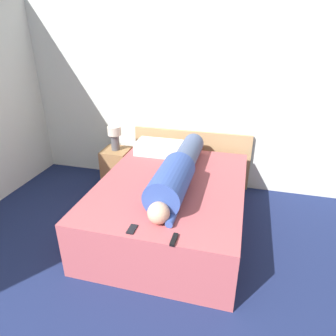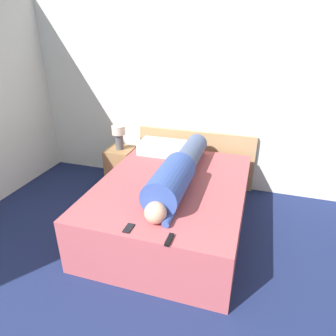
{
  "view_description": "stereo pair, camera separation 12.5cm",
  "coord_description": "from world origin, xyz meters",
  "px_view_note": "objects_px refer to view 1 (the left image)",
  "views": [
    {
      "loc": [
        0.71,
        -0.35,
        2.18
      ],
      "look_at": [
        -0.01,
        2.35,
        0.85
      ],
      "focal_mm": 32.0,
      "sensor_mm": 36.0,
      "label": 1
    },
    {
      "loc": [
        0.83,
        -0.32,
        2.18
      ],
      "look_at": [
        -0.01,
        2.35,
        0.85
      ],
      "focal_mm": 32.0,
      "sensor_mm": 36.0,
      "label": 2
    }
  ],
  "objects_px": {
    "bed": "(171,205)",
    "pillow_near_headboard": "(159,148)",
    "nightstand": "(117,168)",
    "person_lying": "(178,172)",
    "table_lamp": "(115,136)",
    "cell_phone": "(132,229)",
    "tv_remote": "(174,240)"
  },
  "relations": [
    {
      "from": "bed",
      "to": "pillow_near_headboard",
      "type": "height_order",
      "value": "pillow_near_headboard"
    },
    {
      "from": "nightstand",
      "to": "person_lying",
      "type": "relative_size",
      "value": 0.32
    },
    {
      "from": "table_lamp",
      "to": "person_lying",
      "type": "relative_size",
      "value": 0.19
    },
    {
      "from": "pillow_near_headboard",
      "to": "cell_phone",
      "type": "height_order",
      "value": "pillow_near_headboard"
    },
    {
      "from": "nightstand",
      "to": "table_lamp",
      "type": "distance_m",
      "value": 0.5
    },
    {
      "from": "table_lamp",
      "to": "cell_phone",
      "type": "bearing_deg",
      "value": -62.1
    },
    {
      "from": "bed",
      "to": "tv_remote",
      "type": "bearing_deg",
      "value": -74.66
    },
    {
      "from": "person_lying",
      "to": "cell_phone",
      "type": "xyz_separation_m",
      "value": [
        -0.19,
        -0.89,
        -0.15
      ]
    },
    {
      "from": "table_lamp",
      "to": "tv_remote",
      "type": "bearing_deg",
      "value": -53.89
    },
    {
      "from": "nightstand",
      "to": "person_lying",
      "type": "bearing_deg",
      "value": -37.37
    },
    {
      "from": "nightstand",
      "to": "tv_remote",
      "type": "relative_size",
      "value": 3.8
    },
    {
      "from": "bed",
      "to": "cell_phone",
      "type": "xyz_separation_m",
      "value": [
        -0.12,
        -0.92,
        0.31
      ]
    },
    {
      "from": "person_lying",
      "to": "tv_remote",
      "type": "xyz_separation_m",
      "value": [
        0.19,
        -0.93,
        -0.15
      ]
    },
    {
      "from": "nightstand",
      "to": "tv_remote",
      "type": "height_order",
      "value": "tv_remote"
    },
    {
      "from": "table_lamp",
      "to": "pillow_near_headboard",
      "type": "relative_size",
      "value": 0.56
    },
    {
      "from": "nightstand",
      "to": "cell_phone",
      "type": "xyz_separation_m",
      "value": [
        0.92,
        -1.73,
        0.32
      ]
    },
    {
      "from": "bed",
      "to": "person_lying",
      "type": "relative_size",
      "value": 1.15
    },
    {
      "from": "bed",
      "to": "table_lamp",
      "type": "xyz_separation_m",
      "value": [
        -1.03,
        0.81,
        0.48
      ]
    },
    {
      "from": "person_lying",
      "to": "pillow_near_headboard",
      "type": "distance_m",
      "value": 0.92
    },
    {
      "from": "bed",
      "to": "pillow_near_headboard",
      "type": "relative_size",
      "value": 3.35
    },
    {
      "from": "nightstand",
      "to": "pillow_near_headboard",
      "type": "distance_m",
      "value": 0.77
    },
    {
      "from": "cell_phone",
      "to": "pillow_near_headboard",
      "type": "bearing_deg",
      "value": 98.6
    },
    {
      "from": "bed",
      "to": "nightstand",
      "type": "bearing_deg",
      "value": 141.8
    },
    {
      "from": "nightstand",
      "to": "table_lamp",
      "type": "height_order",
      "value": "table_lamp"
    },
    {
      "from": "bed",
      "to": "pillow_near_headboard",
      "type": "xyz_separation_m",
      "value": [
        -0.37,
        0.77,
        0.38
      ]
    },
    {
      "from": "nightstand",
      "to": "cell_phone",
      "type": "relative_size",
      "value": 4.38
    },
    {
      "from": "bed",
      "to": "person_lying",
      "type": "height_order",
      "value": "person_lying"
    },
    {
      "from": "person_lying",
      "to": "pillow_near_headboard",
      "type": "height_order",
      "value": "person_lying"
    },
    {
      "from": "cell_phone",
      "to": "bed",
      "type": "bearing_deg",
      "value": 82.76
    },
    {
      "from": "bed",
      "to": "tv_remote",
      "type": "height_order",
      "value": "tv_remote"
    },
    {
      "from": "table_lamp",
      "to": "pillow_near_headboard",
      "type": "distance_m",
      "value": 0.67
    },
    {
      "from": "nightstand",
      "to": "cell_phone",
      "type": "height_order",
      "value": "cell_phone"
    }
  ]
}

